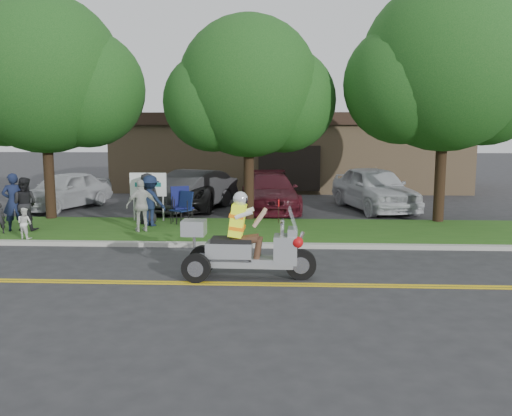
{
  "coord_description": "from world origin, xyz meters",
  "views": [
    {
      "loc": [
        1.67,
        -11.54,
        3.28
      ],
      "look_at": [
        1.01,
        2.0,
        1.25
      ],
      "focal_mm": 38.0,
      "sensor_mm": 36.0,
      "label": 1
    }
  ],
  "objects_px": {
    "spectator_adult_mid": "(24,204)",
    "parked_car_right": "(270,192)",
    "spectator_adult_right": "(142,206)",
    "parked_car_far_right": "(374,188)",
    "spectator_adult_left": "(14,202)",
    "parked_car_mid": "(187,190)",
    "trike_scooter": "(242,248)",
    "parked_car_left": "(190,191)",
    "lawn_chair_a": "(184,205)",
    "lawn_chair_b": "(181,202)",
    "parked_car_far_left": "(64,190)"
  },
  "relations": [
    {
      "from": "parked_car_right",
      "to": "parked_car_far_left",
      "type": "bearing_deg",
      "value": 173.16
    },
    {
      "from": "trike_scooter",
      "to": "spectator_adult_left",
      "type": "height_order",
      "value": "trike_scooter"
    },
    {
      "from": "parked_car_right",
      "to": "lawn_chair_b",
      "type": "bearing_deg",
      "value": -136.98
    },
    {
      "from": "trike_scooter",
      "to": "parked_car_right",
      "type": "height_order",
      "value": "trike_scooter"
    },
    {
      "from": "parked_car_far_right",
      "to": "parked_car_left",
      "type": "bearing_deg",
      "value": 168.81
    },
    {
      "from": "trike_scooter",
      "to": "parked_car_left",
      "type": "distance_m",
      "value": 10.1
    },
    {
      "from": "parked_car_left",
      "to": "parked_car_right",
      "type": "bearing_deg",
      "value": 27.19
    },
    {
      "from": "spectator_adult_right",
      "to": "parked_car_right",
      "type": "height_order",
      "value": "spectator_adult_right"
    },
    {
      "from": "spectator_adult_left",
      "to": "spectator_adult_mid",
      "type": "bearing_deg",
      "value": 171.37
    },
    {
      "from": "parked_car_mid",
      "to": "spectator_adult_left",
      "type": "bearing_deg",
      "value": -126.73
    },
    {
      "from": "spectator_adult_right",
      "to": "parked_car_mid",
      "type": "bearing_deg",
      "value": -120.97
    },
    {
      "from": "lawn_chair_a",
      "to": "parked_car_left",
      "type": "xyz_separation_m",
      "value": [
        -0.39,
        3.53,
        0.08
      ]
    },
    {
      "from": "spectator_adult_left",
      "to": "parked_car_mid",
      "type": "height_order",
      "value": "spectator_adult_left"
    },
    {
      "from": "lawn_chair_b",
      "to": "parked_car_mid",
      "type": "xyz_separation_m",
      "value": [
        -0.46,
        3.71,
        -0.03
      ]
    },
    {
      "from": "lawn_chair_a",
      "to": "parked_car_right",
      "type": "bearing_deg",
      "value": 87.25
    },
    {
      "from": "spectator_adult_mid",
      "to": "parked_car_right",
      "type": "xyz_separation_m",
      "value": [
        7.47,
        5.13,
        -0.19
      ]
    },
    {
      "from": "lawn_chair_b",
      "to": "trike_scooter",
      "type": "bearing_deg",
      "value": -93.57
    },
    {
      "from": "parked_car_far_left",
      "to": "parked_car_right",
      "type": "height_order",
      "value": "parked_car_far_left"
    },
    {
      "from": "spectator_adult_left",
      "to": "parked_car_mid",
      "type": "distance_m",
      "value": 7.08
    },
    {
      "from": "trike_scooter",
      "to": "spectator_adult_left",
      "type": "relative_size",
      "value": 1.63
    },
    {
      "from": "spectator_adult_left",
      "to": "parked_car_right",
      "type": "distance_m",
      "value": 9.36
    },
    {
      "from": "spectator_adult_right",
      "to": "spectator_adult_left",
      "type": "bearing_deg",
      "value": -24.63
    },
    {
      "from": "spectator_adult_mid",
      "to": "parked_car_mid",
      "type": "relative_size",
      "value": 0.31
    },
    {
      "from": "spectator_adult_mid",
      "to": "parked_car_left",
      "type": "height_order",
      "value": "spectator_adult_mid"
    },
    {
      "from": "spectator_adult_left",
      "to": "parked_car_right",
      "type": "xyz_separation_m",
      "value": [
        7.76,
        5.22,
        -0.26
      ]
    },
    {
      "from": "spectator_adult_mid",
      "to": "parked_car_far_right",
      "type": "bearing_deg",
      "value": -153.14
    },
    {
      "from": "parked_car_far_left",
      "to": "parked_car_far_right",
      "type": "height_order",
      "value": "parked_car_far_right"
    },
    {
      "from": "spectator_adult_left",
      "to": "spectator_adult_right",
      "type": "bearing_deg",
      "value": 156.82
    },
    {
      "from": "spectator_adult_right",
      "to": "parked_car_right",
      "type": "bearing_deg",
      "value": -152.95
    },
    {
      "from": "trike_scooter",
      "to": "spectator_adult_right",
      "type": "relative_size",
      "value": 1.83
    },
    {
      "from": "spectator_adult_left",
      "to": "parked_car_left",
      "type": "bearing_deg",
      "value": -156.89
    },
    {
      "from": "trike_scooter",
      "to": "parked_car_left",
      "type": "height_order",
      "value": "trike_scooter"
    },
    {
      "from": "parked_car_left",
      "to": "parked_car_right",
      "type": "relative_size",
      "value": 0.94
    },
    {
      "from": "spectator_adult_mid",
      "to": "parked_car_mid",
      "type": "xyz_separation_m",
      "value": [
        4.11,
        5.45,
        -0.18
      ]
    },
    {
      "from": "trike_scooter",
      "to": "parked_car_far_right",
      "type": "relative_size",
      "value": 0.57
    },
    {
      "from": "parked_car_far_left",
      "to": "parked_car_left",
      "type": "xyz_separation_m",
      "value": [
        5.16,
        -0.18,
        0.03
      ]
    },
    {
      "from": "parked_car_left",
      "to": "parked_car_mid",
      "type": "relative_size",
      "value": 0.89
    },
    {
      "from": "spectator_adult_right",
      "to": "parked_car_far_right",
      "type": "xyz_separation_m",
      "value": [
        7.97,
        5.41,
        -0.03
      ]
    },
    {
      "from": "lawn_chair_a",
      "to": "parked_car_mid",
      "type": "bearing_deg",
      "value": 132.69
    },
    {
      "from": "parked_car_far_right",
      "to": "spectator_adult_right",
      "type": "bearing_deg",
      "value": -160.41
    },
    {
      "from": "lawn_chair_b",
      "to": "parked_car_far_left",
      "type": "bearing_deg",
      "value": 122.51
    },
    {
      "from": "parked_car_mid",
      "to": "parked_car_right",
      "type": "bearing_deg",
      "value": -3.53
    },
    {
      "from": "lawn_chair_b",
      "to": "parked_car_right",
      "type": "height_order",
      "value": "parked_car_right"
    },
    {
      "from": "spectator_adult_mid",
      "to": "spectator_adult_right",
      "type": "distance_m",
      "value": 3.66
    },
    {
      "from": "trike_scooter",
      "to": "spectator_adult_left",
      "type": "xyz_separation_m",
      "value": [
        -7.4,
        4.61,
        0.33
      ]
    },
    {
      "from": "parked_car_left",
      "to": "parked_car_far_right",
      "type": "relative_size",
      "value": 0.93
    },
    {
      "from": "lawn_chair_a",
      "to": "parked_car_far_right",
      "type": "height_order",
      "value": "parked_car_far_right"
    },
    {
      "from": "parked_car_mid",
      "to": "spectator_adult_right",
      "type": "bearing_deg",
      "value": -92.94
    },
    {
      "from": "spectator_adult_left",
      "to": "spectator_adult_right",
      "type": "height_order",
      "value": "spectator_adult_left"
    },
    {
      "from": "spectator_adult_mid",
      "to": "parked_car_mid",
      "type": "distance_m",
      "value": 6.82
    }
  ]
}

